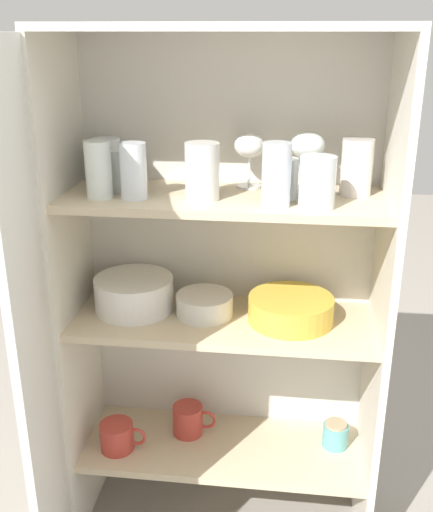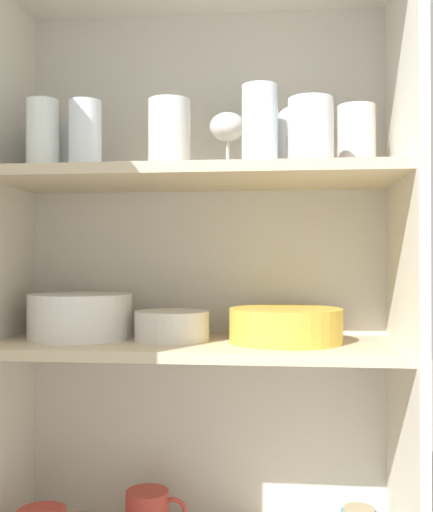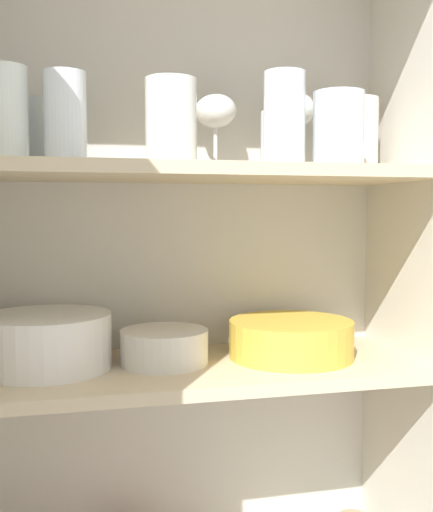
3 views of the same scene
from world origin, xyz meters
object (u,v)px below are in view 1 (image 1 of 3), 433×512
at_px(coffee_mug_primary, 118,436).
at_px(mixing_bowl_large, 291,308).
at_px(serving_bowl_small, 205,304).
at_px(storage_jar, 335,434).
at_px(plate_stack_white, 134,294).

bearing_deg(coffee_mug_primary, mixing_bowl_large, 7.15).
xyz_separation_m(mixing_bowl_large, coffee_mug_primary, (-0.46, -0.06, -0.39)).
bearing_deg(serving_bowl_small, mixing_bowl_large, -2.07).
height_order(serving_bowl_small, storage_jar, serving_bowl_small).
bearing_deg(coffee_mug_primary, plate_stack_white, 58.63).
bearing_deg(coffee_mug_primary, serving_bowl_small, 15.48).
relative_size(mixing_bowl_large, coffee_mug_primary, 1.68).
xyz_separation_m(plate_stack_white, serving_bowl_small, (0.19, -0.01, -0.01)).
relative_size(mixing_bowl_large, serving_bowl_small, 1.47).
height_order(mixing_bowl_large, serving_bowl_small, mixing_bowl_large).
xyz_separation_m(mixing_bowl_large, storage_jar, (0.14, 0.03, -0.40)).
distance_m(plate_stack_white, serving_bowl_small, 0.19).
height_order(plate_stack_white, serving_bowl_small, plate_stack_white).
height_order(plate_stack_white, coffee_mug_primary, plate_stack_white).
bearing_deg(storage_jar, plate_stack_white, -178.96).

